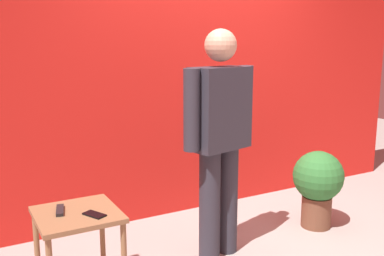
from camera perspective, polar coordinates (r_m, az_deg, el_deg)
back_wall_red at (r=4.20m, az=0.83°, el=7.23°), size 5.09×0.12×2.66m
standing_person at (r=3.21m, az=3.61°, el=-0.70°), size 0.68×0.33×1.71m
side_table at (r=2.87m, az=-14.69°, el=-12.38°), size 0.50×0.50×0.58m
cell_phone at (r=2.76m, az=-12.62°, el=-10.97°), size 0.13×0.16×0.01m
tv_remote at (r=2.86m, az=-16.85°, el=-10.23°), size 0.08×0.18×0.02m
potted_plant at (r=4.01m, az=16.11°, el=-6.85°), size 0.44×0.44×0.69m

